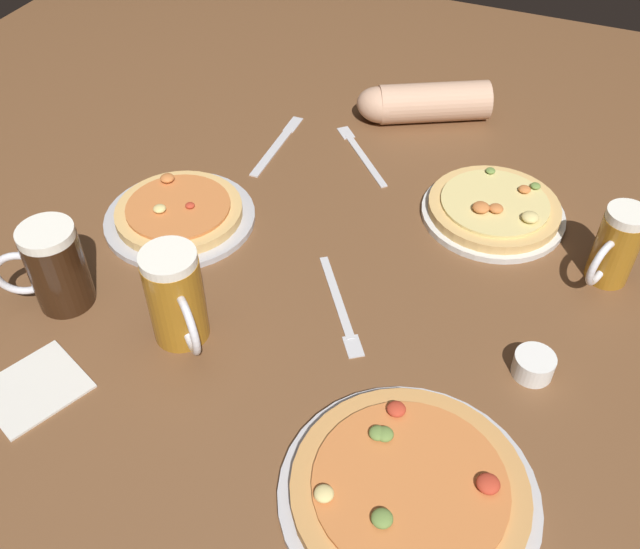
{
  "coord_description": "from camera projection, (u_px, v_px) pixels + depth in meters",
  "views": [
    {
      "loc": [
        0.33,
        -0.78,
        0.84
      ],
      "look_at": [
        0.0,
        0.0,
        0.02
      ],
      "focal_mm": 39.94,
      "sensor_mm": 36.0,
      "label": 1
    }
  ],
  "objects": [
    {
      "name": "ground_plane",
      "position": [
        320.0,
        289.0,
        1.21
      ],
      "size": [
        2.4,
        2.4,
        0.03
      ],
      "primitive_type": "cube",
      "color": "brown"
    },
    {
      "name": "napkin_folded",
      "position": [
        34.0,
        387.0,
        1.03
      ],
      "size": [
        0.16,
        0.17,
        0.01
      ],
      "primitive_type": "cube",
      "rotation": [
        0.0,
        0.0,
        -0.4
      ],
      "color": "silver",
      "rests_on": "ground_plane"
    },
    {
      "name": "ramekin_sauce",
      "position": [
        534.0,
        365.0,
        1.05
      ],
      "size": [
        0.06,
        0.06,
        0.04
      ],
      "primitive_type": "cylinder",
      "color": "white",
      "rests_on": "ground_plane"
    },
    {
      "name": "knife_right",
      "position": [
        277.0,
        144.0,
        1.49
      ],
      "size": [
        0.03,
        0.23,
        0.01
      ],
      "color": "silver",
      "rests_on": "ground_plane"
    },
    {
      "name": "beer_mug_amber",
      "position": [
        54.0,
        267.0,
        1.12
      ],
      "size": [
        0.13,
        0.1,
        0.15
      ],
      "color": "black",
      "rests_on": "ground_plane"
    },
    {
      "name": "diner_arm",
      "position": [
        419.0,
        103.0,
        1.54
      ],
      "size": [
        0.28,
        0.19,
        0.08
      ],
      "color": "tan",
      "rests_on": "ground_plane"
    },
    {
      "name": "beer_mug_dark",
      "position": [
        615.0,
        247.0,
        1.16
      ],
      "size": [
        0.07,
        0.12,
        0.14
      ],
      "color": "#9E6619",
      "rests_on": "ground_plane"
    },
    {
      "name": "fork_left",
      "position": [
        340.0,
        306.0,
        1.15
      ],
      "size": [
        0.15,
        0.2,
        0.01
      ],
      "color": "silver",
      "rests_on": "ground_plane"
    },
    {
      "name": "pizza_plate_side",
      "position": [
        179.0,
        214.0,
        1.3
      ],
      "size": [
        0.28,
        0.28,
        0.05
      ],
      "color": "#B2B2B7",
      "rests_on": "ground_plane"
    },
    {
      "name": "beer_mug_pale",
      "position": [
        176.0,
        298.0,
        1.06
      ],
      "size": [
        0.12,
        0.12,
        0.17
      ],
      "color": "#9E6619",
      "rests_on": "ground_plane"
    },
    {
      "name": "pizza_plate_near",
      "position": [
        409.0,
        491.0,
        0.9
      ],
      "size": [
        0.34,
        0.34,
        0.05
      ],
      "color": "#B2B2B7",
      "rests_on": "ground_plane"
    },
    {
      "name": "pizza_plate_far",
      "position": [
        494.0,
        209.0,
        1.31
      ],
      "size": [
        0.26,
        0.26,
        0.05
      ],
      "color": "silver",
      "rests_on": "ground_plane"
    },
    {
      "name": "fork_spare",
      "position": [
        361.0,
        153.0,
        1.47
      ],
      "size": [
        0.17,
        0.18,
        0.01
      ],
      "color": "silver",
      "rests_on": "ground_plane"
    }
  ]
}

